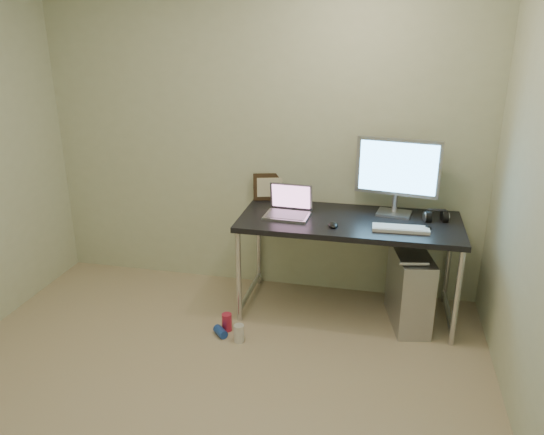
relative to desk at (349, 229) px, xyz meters
The scene contains 17 objects.
floor 1.72m from the desk, 118.01° to the right, with size 3.50×3.50×0.00m, color tan.
wall_back 1.01m from the desk, 154.93° to the left, with size 3.50×0.02×2.50m, color beige.
desk is the anchor object (origin of this frame).
tower_computer 0.61m from the desk, ahead, with size 0.33×0.57×0.59m.
cable_a 0.58m from the desk, 36.05° to the left, with size 0.01×0.01×0.70m, color black.
cable_b 0.64m from the desk, 29.12° to the left, with size 0.01×0.01×0.72m, color black.
can_red 1.11m from the desk, 149.97° to the right, with size 0.07×0.07×0.13m, color #C22444.
can_white 1.09m from the desk, 139.22° to the right, with size 0.07×0.07×0.13m, color silver.
can_blue 1.18m from the desk, 146.69° to the right, with size 0.06×0.06×0.11m, color #1E43A5.
laptop 0.47m from the desk, behind, with size 0.33×0.28×0.22m.
monitor 0.55m from the desk, 30.55° to the left, with size 0.60×0.21×0.57m.
keyboard 0.40m from the desk, 21.76° to the right, with size 0.38×0.12×0.02m, color silver.
mouse_right 0.55m from the desk, 10.62° to the right, with size 0.06×0.10×0.03m, color black.
mouse_left 0.22m from the desk, 121.33° to the right, with size 0.07×0.11×0.04m, color black.
headphones 0.63m from the desk, ahead, with size 0.18×0.11×0.11m.
picture_frame 0.76m from the desk, 153.96° to the left, with size 0.27×0.03×0.22m, color black.
webcam 0.54m from the desk, 151.91° to the left, with size 0.04×0.03×0.12m.
Camera 1 is at (0.96, -2.23, 2.08)m, focal length 35.00 mm.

